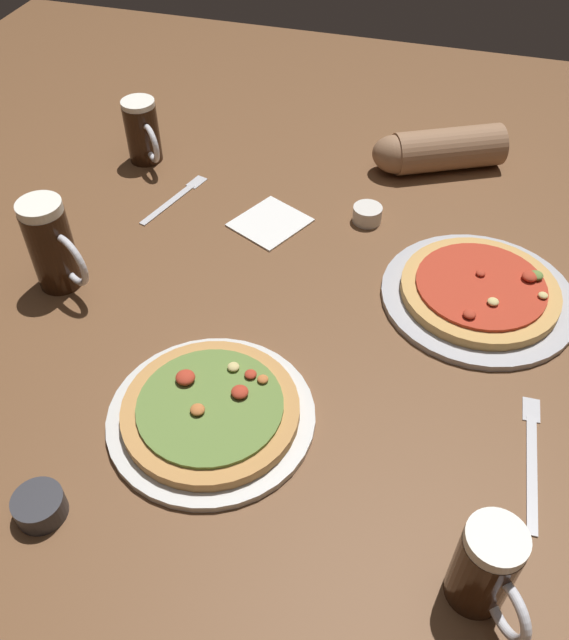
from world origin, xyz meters
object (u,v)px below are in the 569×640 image
at_px(beer_mug_amber, 487,569).
at_px(fork_spare, 176,198).
at_px(beer_mug_pale, 54,245).
at_px(pizza_plate_far, 479,292).
at_px(pizza_plate_near, 211,412).
at_px(fork_left, 532,457).
at_px(beer_mug_dark, 143,132).
at_px(ramekin_sauce, 40,506).
at_px(napkin_folded, 270,222).
at_px(ramekin_butter, 367,214).
at_px(diner_arm, 435,150).

height_order(beer_mug_amber, fork_spare, beer_mug_amber).
distance_m(beer_mug_amber, beer_mug_pale, 0.84).
xyz_separation_m(pizza_plate_far, beer_mug_amber, (0.04, -0.52, 0.05)).
height_order(pizza_plate_near, beer_mug_amber, beer_mug_amber).
relative_size(beer_mug_amber, fork_left, 0.60).
distance_m(beer_mug_dark, ramekin_sauce, 0.86).
bearing_deg(ramekin_sauce, fork_left, 23.57).
bearing_deg(beer_mug_dark, fork_left, -33.71).
bearing_deg(fork_left, beer_mug_amber, -105.25).
bearing_deg(beer_mug_amber, beer_mug_dark, 135.16).
bearing_deg(napkin_folded, beer_mug_pale, -138.37).
height_order(ramekin_butter, fork_spare, ramekin_butter).
bearing_deg(beer_mug_amber, ramekin_butter, 111.39).
bearing_deg(pizza_plate_near, beer_mug_amber, -21.39).
relative_size(ramekin_butter, fork_spare, 0.29).
bearing_deg(fork_left, beer_mug_pale, 169.73).
bearing_deg(pizza_plate_near, pizza_plate_far, 46.43).
xyz_separation_m(pizza_plate_near, beer_mug_dark, (-0.39, 0.62, 0.05)).
xyz_separation_m(beer_mug_dark, beer_mug_amber, (0.78, -0.78, -0.00)).
xyz_separation_m(beer_mug_dark, beer_mug_pale, (0.03, -0.41, 0.02)).
height_order(pizza_plate_far, beer_mug_amber, beer_mug_amber).
bearing_deg(beer_mug_pale, pizza_plate_far, 12.80).
xyz_separation_m(beer_mug_amber, diner_arm, (-0.17, 0.92, -0.02)).
bearing_deg(fork_left, ramekin_sauce, -156.43).
distance_m(beer_mug_dark, beer_mug_amber, 1.10).
xyz_separation_m(pizza_plate_near, fork_left, (0.45, 0.06, -0.01)).
relative_size(napkin_folded, diner_arm, 0.47).
xyz_separation_m(pizza_plate_far, beer_mug_dark, (-0.74, 0.25, 0.05)).
bearing_deg(ramekin_sauce, pizza_plate_near, 52.29).
bearing_deg(ramekin_butter, diner_arm, 66.42).
height_order(ramekin_butter, diner_arm, diner_arm).
height_order(beer_mug_pale, fork_left, beer_mug_pale).
xyz_separation_m(pizza_plate_far, ramekin_butter, (-0.23, 0.17, 0.00)).
relative_size(beer_mug_amber, ramekin_sauce, 2.04).
bearing_deg(fork_spare, fork_left, -31.31).
distance_m(pizza_plate_near, beer_mug_dark, 0.73).
bearing_deg(pizza_plate_far, beer_mug_dark, 161.21).
xyz_separation_m(napkin_folded, fork_left, (0.51, -0.41, -0.00)).
xyz_separation_m(pizza_plate_far, ramekin_sauce, (-0.51, -0.58, 0.00)).
xyz_separation_m(ramekin_butter, fork_left, (0.33, -0.48, -0.01)).
relative_size(ramekin_sauce, napkin_folded, 0.51).
distance_m(beer_mug_amber, fork_left, 0.23).
xyz_separation_m(pizza_plate_near, beer_mug_pale, (-0.36, 0.21, 0.07)).
distance_m(pizza_plate_near, fork_left, 0.46).
height_order(beer_mug_pale, ramekin_butter, beer_mug_pale).
relative_size(beer_mug_dark, fork_spare, 0.70).
height_order(pizza_plate_near, fork_left, pizza_plate_near).
height_order(pizza_plate_near, pizza_plate_far, pizza_plate_near).
bearing_deg(diner_arm, ramekin_butter, -113.58).
bearing_deg(ramekin_butter, fork_left, -55.28).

